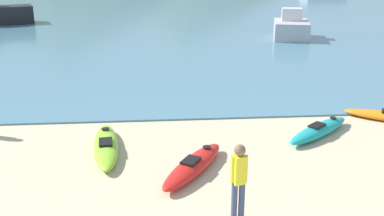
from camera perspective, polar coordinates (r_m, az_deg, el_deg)
bay_water at (r=49.24m, az=-2.97°, el=12.90°), size 160.00×70.00×0.06m
kayak_on_sand_0 at (r=11.42m, az=0.17°, el=-7.30°), size 2.07×2.82×0.41m
kayak_on_sand_2 at (r=14.16m, az=15.82°, el=-2.72°), size 2.66×2.35×0.40m
kayak_on_sand_4 at (r=12.79m, az=-10.87°, el=-4.75°), size 0.99×3.19×0.38m
person_near_foreground at (r=9.18m, az=5.96°, el=-8.83°), size 0.34×0.25×1.70m
moored_boat_1 at (r=29.95m, az=12.48°, el=9.88°), size 2.77×3.52×1.89m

